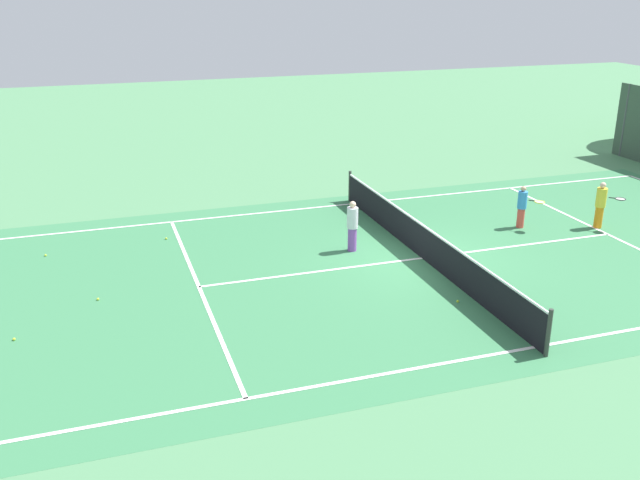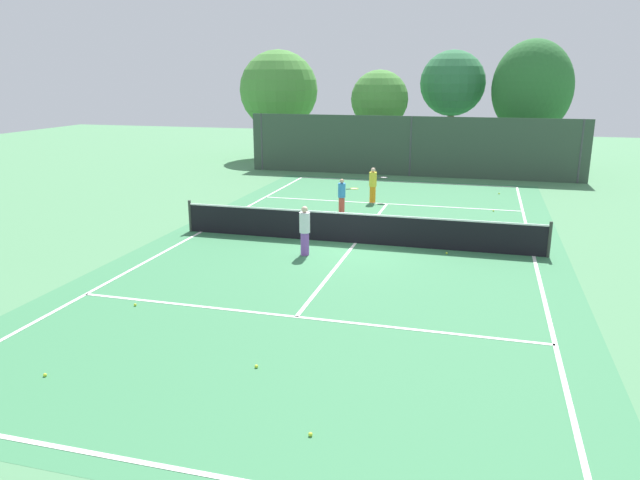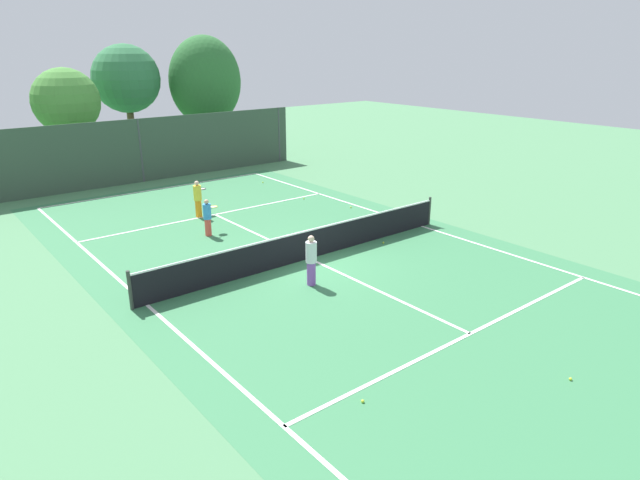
% 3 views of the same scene
% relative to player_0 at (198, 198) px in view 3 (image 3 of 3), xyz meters
% --- Properties ---
extents(ground_plane, '(80.00, 80.00, 0.00)m').
position_rel_player_0_xyz_m(ground_plane, '(0.64, -6.54, -0.78)').
color(ground_plane, '#4C8456').
extents(court_surface, '(13.00, 25.00, 0.01)m').
position_rel_player_0_xyz_m(court_surface, '(0.64, -6.54, -0.78)').
color(court_surface, '#387A4C').
rests_on(court_surface, ground_plane).
extents(tennis_net, '(11.90, 0.10, 1.10)m').
position_rel_player_0_xyz_m(tennis_net, '(0.64, -6.54, -0.27)').
color(tennis_net, '#333833').
rests_on(tennis_net, ground_plane).
extents(perimeter_fence, '(18.00, 0.12, 3.20)m').
position_rel_player_0_xyz_m(perimeter_fence, '(0.64, 7.46, 0.82)').
color(perimeter_fence, '#384C3D').
rests_on(perimeter_fence, ground_plane).
extents(tree_0, '(3.38, 3.38, 5.62)m').
position_rel_player_0_xyz_m(tree_0, '(-1.69, 10.88, 3.12)').
color(tree_0, brown).
rests_on(tree_0, ground_plane).
extents(tree_2, '(3.90, 3.90, 6.78)m').
position_rel_player_0_xyz_m(tree_2, '(2.35, 13.08, 4.02)').
color(tree_2, brown).
rests_on(tree_2, ground_plane).
extents(tree_3, '(4.49, 3.92, 7.28)m').
position_rel_player_0_xyz_m(tree_3, '(6.86, 12.01, 3.80)').
color(tree_3, brown).
rests_on(tree_3, ground_plane).
extents(player_0, '(0.80, 0.78, 1.50)m').
position_rel_player_0_xyz_m(player_0, '(0.00, 0.00, 0.00)').
color(player_0, orange).
rests_on(player_0, ground_plane).
extents(player_1, '(0.81, 0.71, 1.37)m').
position_rel_player_0_xyz_m(player_1, '(-0.80, -2.35, -0.07)').
color(player_1, '#E54C3F').
rests_on(player_1, ground_plane).
extents(player_2, '(0.32, 0.32, 1.51)m').
position_rel_player_0_xyz_m(player_2, '(-0.57, -8.23, -0.00)').
color(player_2, purple).
rests_on(player_2, ground_plane).
extents(tennis_ball_0, '(0.07, 0.07, 0.07)m').
position_rel_player_0_xyz_m(tennis_ball_0, '(-3.24, -13.31, -0.75)').
color(tennis_ball_0, '#CCE533').
rests_on(tennis_ball_0, ground_plane).
extents(tennis_ball_2, '(0.07, 0.07, 0.07)m').
position_rel_player_0_xyz_m(tennis_ball_2, '(5.71, -2.91, -0.75)').
color(tennis_ball_2, '#CCE533').
rests_on(tennis_ball_2, ground_plane).
extents(tennis_ball_3, '(0.07, 0.07, 0.07)m').
position_rel_player_0_xyz_m(tennis_ball_3, '(5.00, -0.48, -0.75)').
color(tennis_ball_3, '#CCE533').
rests_on(tennis_ball_3, ground_plane).
extents(tennis_ball_4, '(0.07, 0.07, 0.07)m').
position_rel_player_0_xyz_m(tennis_ball_4, '(0.65, -15.45, -0.75)').
color(tennis_ball_4, '#CCE533').
rests_on(tennis_ball_4, ground_plane).
extents(tennis_ball_5, '(0.07, 0.07, 0.07)m').
position_rel_player_0_xyz_m(tennis_ball_5, '(3.59, -7.02, -0.75)').
color(tennis_ball_5, '#CCE533').
rests_on(tennis_ball_5, ground_plane).
extents(tennis_ball_6, '(0.07, 0.07, 0.07)m').
position_rel_player_0_xyz_m(tennis_ball_6, '(5.27, 3.36, -0.75)').
color(tennis_ball_6, '#CCE533').
rests_on(tennis_ball_6, ground_plane).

